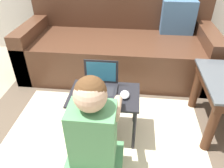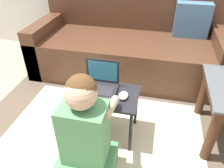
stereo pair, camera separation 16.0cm
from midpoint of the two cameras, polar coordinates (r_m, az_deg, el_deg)
ground_plane at (r=1.85m, az=3.72°, el=-13.18°), size 16.00×16.00×0.00m
area_rug at (r=1.74m, az=-0.92°, el=-16.85°), size 2.21×1.92×0.01m
couch at (r=2.56m, az=6.30°, el=9.87°), size 2.06×0.91×0.92m
laptop_desk at (r=1.63m, az=0.61°, el=-4.16°), size 0.52×0.34×0.40m
laptop at (r=1.62m, az=-0.27°, el=-0.41°), size 0.26×0.20×0.21m
computer_mouse at (r=1.56m, az=5.93°, el=-3.23°), size 0.07×0.10×0.03m
person_seated at (r=1.37m, az=-3.55°, el=-13.91°), size 0.36×0.45×0.78m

